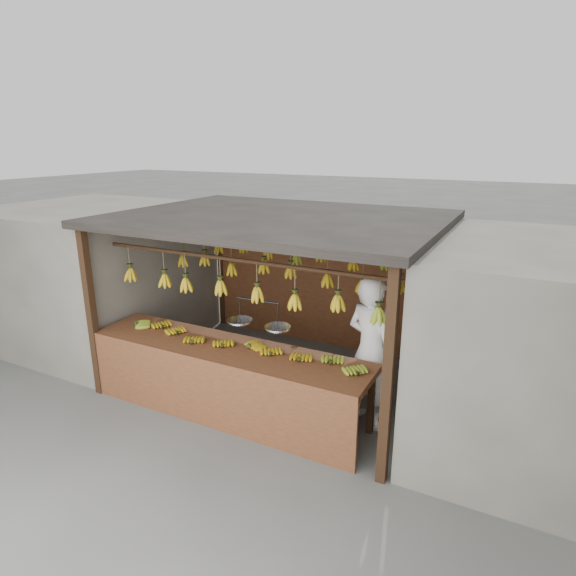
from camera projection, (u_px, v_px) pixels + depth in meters
The scene contains 9 objects.
ground at pixel (279, 377), 7.09m from camera, with size 80.00×80.00×0.00m, color #5B5B57.
stall at pixel (289, 242), 6.80m from camera, with size 4.30×3.30×2.40m.
neighbor_left at pixel (96, 273), 8.33m from camera, with size 3.00×3.00×2.30m, color slate.
neighbor_right at pixel (572, 353), 5.19m from camera, with size 3.00×3.00×2.30m, color slate.
counter at pixel (222, 364), 5.89m from camera, with size 3.73×0.85×0.96m.
hanging_bananas at pixel (278, 272), 6.61m from camera, with size 3.60×2.23×0.39m.
balance_scale at pixel (258, 321), 5.75m from camera, with size 0.82×0.32×0.77m.
vendor at pixel (371, 352), 5.73m from camera, with size 0.68×0.45×1.88m, color white.
bag_bundles at pixel (437, 305), 7.10m from camera, with size 0.08×0.26×1.26m.
Camera 1 is at (3.04, -5.63, 3.34)m, focal length 30.00 mm.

